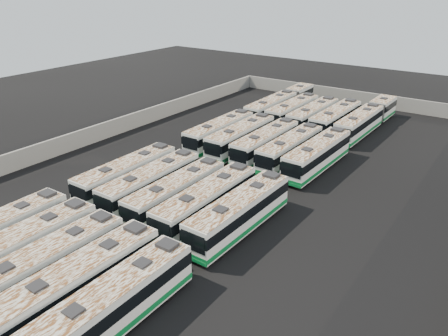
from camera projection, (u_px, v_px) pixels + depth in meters
ground at (245, 182)px, 45.54m from camera, size 140.00×140.00×0.00m
perimeter_wall at (246, 172)px, 45.10m from camera, size 45.20×73.20×2.20m
bus_front_left at (20, 249)px, 31.25m from camera, size 2.57×11.94×3.36m
bus_front_center at (46, 266)px, 29.46m from camera, size 2.61×11.93×3.36m
bus_front_right at (79, 283)px, 27.78m from camera, size 2.71×12.21×3.43m
bus_front_far_right at (113, 305)px, 25.99m from camera, size 2.62×11.96×3.36m
bus_midfront_far_left at (127, 174)px, 43.15m from camera, size 2.55×11.82×3.33m
bus_midfront_left at (151, 183)px, 41.37m from camera, size 2.63×11.78×3.31m
bus_midfront_center at (176, 193)px, 39.50m from camera, size 2.48×11.63×3.27m
bus_midfront_right at (207, 202)px, 37.78m from camera, size 2.66×12.15×3.42m
bus_midfront_far_right at (239, 212)px, 36.10m from camera, size 2.75×12.14×3.41m
bus_midback_far_left at (220, 132)px, 54.82m from camera, size 2.57×11.94×3.36m
bus_midback_left at (241, 137)px, 53.07m from camera, size 2.67×12.07×3.39m
bus_midback_center at (266, 143)px, 51.33m from camera, size 2.53×11.87×3.34m
bus_midback_right at (290, 149)px, 49.65m from camera, size 2.65×11.74×3.30m
bus_midback_far_right at (317, 155)px, 47.77m from camera, size 2.86×12.17×3.41m
bus_back_far_left at (281, 103)px, 67.26m from camera, size 2.78×18.47×3.34m
bus_back_left at (292, 111)px, 63.21m from camera, size 2.70×11.94×3.36m
bus_back_center at (313, 116)px, 61.30m from camera, size 2.69×11.91×3.35m
bus_back_right at (335, 119)px, 59.67m from camera, size 2.75×12.20×3.43m
bus_back_far_right at (367, 118)px, 60.23m from camera, size 2.83×18.35×3.32m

